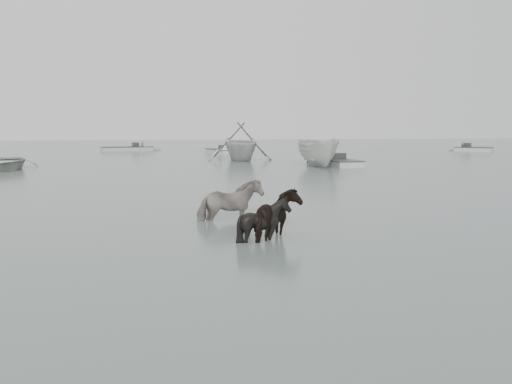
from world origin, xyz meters
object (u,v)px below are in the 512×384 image
Objects in this scene: pony_black at (264,213)px; rowboat_lead at (3,160)px; pony_pinto at (229,192)px; pony_dark at (279,209)px.

rowboat_lead is (-11.82, 21.14, -0.10)m from pony_black.
pony_dark is at bearing -178.91° from pony_pinto.
pony_pinto reaches higher than pony_black.
pony_dark is 0.45m from pony_black.
pony_black is 0.25× the size of rowboat_lead.
pony_pinto reaches higher than pony_dark.
pony_black is at bearing 172.33° from pony_pinto.
pony_pinto is 0.36× the size of rowboat_lead.
pony_pinto is at bearing 31.90° from pony_black.
pony_dark is 0.27× the size of rowboat_lead.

